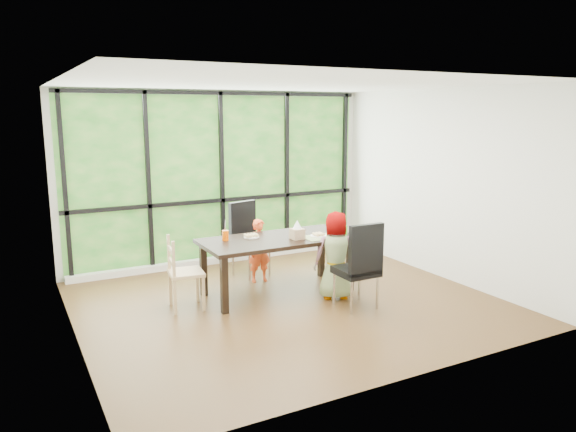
% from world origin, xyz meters
% --- Properties ---
extents(ground, '(5.00, 5.00, 0.00)m').
position_xyz_m(ground, '(0.00, 0.00, 0.00)').
color(ground, black).
rests_on(ground, ground).
extents(back_wall, '(5.00, 0.00, 5.00)m').
position_xyz_m(back_wall, '(0.00, 2.25, 1.35)').
color(back_wall, silver).
rests_on(back_wall, ground).
extents(foliage_backdrop, '(4.80, 0.02, 2.65)m').
position_xyz_m(foliage_backdrop, '(0.00, 2.23, 1.35)').
color(foliage_backdrop, '#164E16').
rests_on(foliage_backdrop, back_wall).
extents(window_mullions, '(4.80, 0.06, 2.65)m').
position_xyz_m(window_mullions, '(0.00, 2.19, 1.35)').
color(window_mullions, black).
rests_on(window_mullions, back_wall).
extents(window_sill, '(4.80, 0.12, 0.10)m').
position_xyz_m(window_sill, '(0.00, 2.15, 0.05)').
color(window_sill, silver).
rests_on(window_sill, ground).
extents(dining_table, '(2.00, 0.94, 0.75)m').
position_xyz_m(dining_table, '(0.07, 0.41, 0.38)').
color(dining_table, black).
rests_on(dining_table, ground).
extents(chair_window_leather, '(0.56, 0.56, 1.08)m').
position_xyz_m(chair_window_leather, '(0.08, 1.30, 0.54)').
color(chair_window_leather, black).
rests_on(chair_window_leather, ground).
extents(chair_interior_leather, '(0.46, 0.46, 1.08)m').
position_xyz_m(chair_interior_leather, '(0.67, -0.52, 0.54)').
color(chair_interior_leather, black).
rests_on(chair_interior_leather, ground).
extents(chair_end_beech, '(0.45, 0.47, 0.90)m').
position_xyz_m(chair_end_beech, '(-1.18, 0.43, 0.45)').
color(chair_end_beech, tan).
rests_on(chair_end_beech, ground).
extents(child_toddler, '(0.35, 0.25, 0.90)m').
position_xyz_m(child_toddler, '(0.07, 0.97, 0.45)').
color(child_toddler, '#F45324').
rests_on(child_toddler, ground).
extents(child_older, '(0.65, 0.55, 1.14)m').
position_xyz_m(child_older, '(0.66, -0.11, 0.57)').
color(child_older, slate).
rests_on(child_older, ground).
extents(placemat, '(0.45, 0.33, 0.01)m').
position_xyz_m(placemat, '(0.58, 0.18, 0.75)').
color(placemat, tan).
rests_on(placemat, dining_table).
extents(plate_far, '(0.21, 0.21, 0.01)m').
position_xyz_m(plate_far, '(-0.22, 0.59, 0.76)').
color(plate_far, white).
rests_on(plate_far, dining_table).
extents(plate_near, '(0.22, 0.22, 0.01)m').
position_xyz_m(plate_near, '(0.58, 0.23, 0.76)').
color(plate_near, white).
rests_on(plate_near, dining_table).
extents(orange_cup, '(0.08, 0.08, 0.13)m').
position_xyz_m(orange_cup, '(-0.59, 0.60, 0.82)').
color(orange_cup, '#FF5A00').
rests_on(orange_cup, dining_table).
extents(green_cup, '(0.08, 0.08, 0.13)m').
position_xyz_m(green_cup, '(0.92, 0.12, 0.81)').
color(green_cup, '#4EBE26').
rests_on(green_cup, dining_table).
extents(tissue_box, '(0.16, 0.16, 0.14)m').
position_xyz_m(tissue_box, '(0.27, 0.24, 0.82)').
color(tissue_box, tan).
rests_on(tissue_box, dining_table).
extents(crepe_rolls_far, '(0.20, 0.12, 0.04)m').
position_xyz_m(crepe_rolls_far, '(-0.22, 0.59, 0.78)').
color(crepe_rolls_far, tan).
rests_on(crepe_rolls_far, plate_far).
extents(crepe_rolls_near, '(0.15, 0.12, 0.04)m').
position_xyz_m(crepe_rolls_near, '(0.58, 0.23, 0.78)').
color(crepe_rolls_near, tan).
rests_on(crepe_rolls_near, plate_near).
extents(straw_white, '(0.01, 0.04, 0.20)m').
position_xyz_m(straw_white, '(-0.59, 0.60, 0.92)').
color(straw_white, white).
rests_on(straw_white, orange_cup).
extents(straw_pink, '(0.01, 0.04, 0.20)m').
position_xyz_m(straw_pink, '(0.92, 0.12, 0.92)').
color(straw_pink, pink).
rests_on(straw_pink, green_cup).
extents(tissue, '(0.12, 0.12, 0.11)m').
position_xyz_m(tissue, '(0.27, 0.24, 0.94)').
color(tissue, white).
rests_on(tissue, tissue_box).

